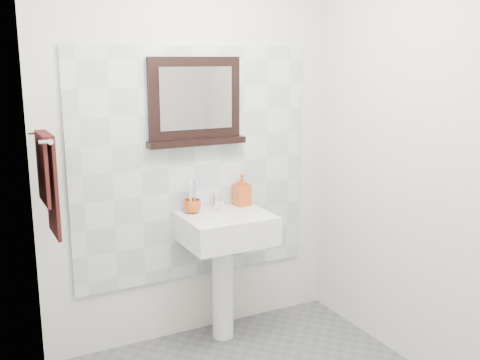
% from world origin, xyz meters
% --- Properties ---
extents(back_wall, '(2.00, 0.01, 2.50)m').
position_xyz_m(back_wall, '(0.00, 1.10, 1.25)').
color(back_wall, silver).
rests_on(back_wall, ground).
extents(front_wall, '(2.00, 0.01, 2.50)m').
position_xyz_m(front_wall, '(0.00, -1.10, 1.25)').
color(front_wall, silver).
rests_on(front_wall, ground).
extents(left_wall, '(0.01, 2.20, 2.50)m').
position_xyz_m(left_wall, '(-1.00, 0.00, 1.25)').
color(left_wall, silver).
rests_on(left_wall, ground).
extents(right_wall, '(0.01, 2.20, 2.50)m').
position_xyz_m(right_wall, '(1.00, 0.00, 1.25)').
color(right_wall, silver).
rests_on(right_wall, ground).
extents(splashback, '(1.60, 0.02, 1.50)m').
position_xyz_m(splashback, '(0.00, 1.09, 1.15)').
color(splashback, silver).
rests_on(splashback, back_wall).
extents(pedestal_sink, '(0.55, 0.44, 0.96)m').
position_xyz_m(pedestal_sink, '(0.12, 0.87, 0.68)').
color(pedestal_sink, white).
rests_on(pedestal_sink, ground).
extents(toothbrush_cup, '(0.12, 0.12, 0.09)m').
position_xyz_m(toothbrush_cup, '(-0.06, 0.99, 0.90)').
color(toothbrush_cup, '#CB4D17').
rests_on(toothbrush_cup, pedestal_sink).
extents(toothbrushes, '(0.05, 0.04, 0.21)m').
position_xyz_m(toothbrushes, '(-0.05, 1.00, 0.98)').
color(toothbrushes, white).
rests_on(toothbrushes, toothbrush_cup).
extents(soap_dispenser, '(0.11, 0.11, 0.21)m').
position_xyz_m(soap_dispenser, '(0.31, 1.02, 0.97)').
color(soap_dispenser, red).
rests_on(soap_dispenser, pedestal_sink).
extents(framed_mirror, '(0.64, 0.11, 0.55)m').
position_xyz_m(framed_mirror, '(0.00, 1.06, 1.55)').
color(framed_mirror, black).
rests_on(framed_mirror, back_wall).
extents(towel_bar, '(0.07, 0.40, 0.03)m').
position_xyz_m(towel_bar, '(-0.95, 0.82, 1.43)').
color(towel_bar, silver).
rests_on(towel_bar, left_wall).
extents(hand_towel, '(0.06, 0.30, 0.55)m').
position_xyz_m(hand_towel, '(-0.94, 0.82, 1.22)').
color(hand_towel, black).
rests_on(hand_towel, towel_bar).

